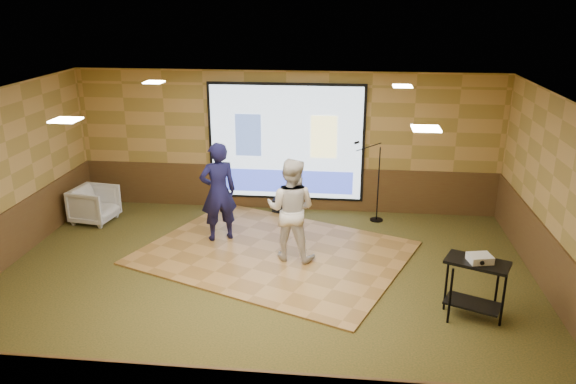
# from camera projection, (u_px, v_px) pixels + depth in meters

# --- Properties ---
(ground) EXTENTS (9.00, 9.00, 0.00)m
(ground) POSITION_uv_depth(u_px,v_px,m) (262.00, 284.00, 9.13)
(ground) COLOR #293216
(ground) RESTS_ON ground
(room_shell) EXTENTS (9.04, 7.04, 3.02)m
(room_shell) POSITION_uv_depth(u_px,v_px,m) (260.00, 160.00, 8.44)
(room_shell) COLOR tan
(room_shell) RESTS_ON ground
(wainscot_back) EXTENTS (9.00, 0.04, 0.95)m
(wainscot_back) POSITION_uv_depth(u_px,v_px,m) (286.00, 188.00, 12.24)
(wainscot_back) COLOR #50301A
(wainscot_back) RESTS_ON ground
(wainscot_right) EXTENTS (0.04, 7.00, 0.95)m
(wainscot_right) POSITION_uv_depth(u_px,v_px,m) (553.00, 271.00, 8.52)
(wainscot_right) COLOR #50301A
(wainscot_right) RESTS_ON ground
(projector_screen) EXTENTS (3.32, 0.06, 2.52)m
(projector_screen) POSITION_uv_depth(u_px,v_px,m) (286.00, 144.00, 11.87)
(projector_screen) COLOR black
(projector_screen) RESTS_ON room_shell
(downlight_nw) EXTENTS (0.32, 0.32, 0.02)m
(downlight_nw) POSITION_uv_depth(u_px,v_px,m) (154.00, 82.00, 10.07)
(downlight_nw) COLOR #FFE9BF
(downlight_nw) RESTS_ON room_shell
(downlight_ne) EXTENTS (0.32, 0.32, 0.02)m
(downlight_ne) POSITION_uv_depth(u_px,v_px,m) (402.00, 86.00, 9.62)
(downlight_ne) COLOR #FFE9BF
(downlight_ne) RESTS_ON room_shell
(downlight_sw) EXTENTS (0.32, 0.32, 0.02)m
(downlight_sw) POSITION_uv_depth(u_px,v_px,m) (66.00, 120.00, 6.97)
(downlight_sw) COLOR #FFE9BF
(downlight_sw) RESTS_ON room_shell
(downlight_se) EXTENTS (0.32, 0.32, 0.02)m
(downlight_se) POSITION_uv_depth(u_px,v_px,m) (426.00, 129.00, 6.52)
(downlight_se) COLOR #FFE9BF
(downlight_se) RESTS_ON room_shell
(dance_floor) EXTENTS (5.45, 4.86, 0.03)m
(dance_floor) POSITION_uv_depth(u_px,v_px,m) (274.00, 253.00, 10.20)
(dance_floor) COLOR #A5763C
(dance_floor) RESTS_ON ground
(player_left) EXTENTS (0.82, 0.72, 1.89)m
(player_left) POSITION_uv_depth(u_px,v_px,m) (218.00, 192.00, 10.46)
(player_left) COLOR #14133D
(player_left) RESTS_ON dance_floor
(player_right) EXTENTS (1.00, 0.85, 1.82)m
(player_right) POSITION_uv_depth(u_px,v_px,m) (291.00, 209.00, 9.69)
(player_right) COLOR silver
(player_right) RESTS_ON dance_floor
(av_table) EXTENTS (0.86, 0.45, 0.91)m
(av_table) POSITION_uv_depth(u_px,v_px,m) (476.00, 279.00, 7.98)
(av_table) COLOR black
(av_table) RESTS_ON ground
(projector) EXTENTS (0.36, 0.32, 0.10)m
(projector) POSITION_uv_depth(u_px,v_px,m) (480.00, 258.00, 7.85)
(projector) COLOR silver
(projector) RESTS_ON av_table
(mic_stand) EXTENTS (0.67, 0.27, 1.70)m
(mic_stand) POSITION_uv_depth(u_px,v_px,m) (375.00, 198.00, 11.57)
(mic_stand) COLOR black
(mic_stand) RESTS_ON ground
(banquet_chair) EXTENTS (0.92, 0.90, 0.74)m
(banquet_chair) POSITION_uv_depth(u_px,v_px,m) (94.00, 205.00, 11.56)
(banquet_chair) COLOR gray
(banquet_chair) RESTS_ON ground
(duffel_bag) EXTENTS (0.52, 0.37, 0.30)m
(duffel_bag) POSITION_uv_depth(u_px,v_px,m) (285.00, 205.00, 12.13)
(duffel_bag) COLOR black
(duffel_bag) RESTS_ON ground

